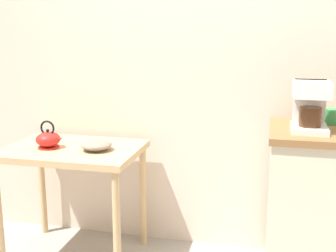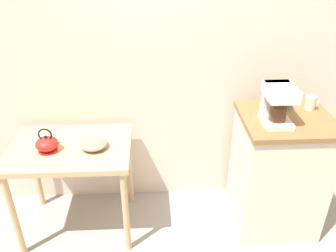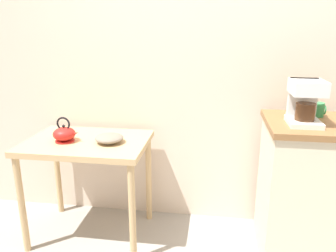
{
  "view_description": "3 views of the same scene",
  "coord_description": "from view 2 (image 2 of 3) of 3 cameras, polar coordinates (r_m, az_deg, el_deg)",
  "views": [
    {
      "loc": [
        0.44,
        -2.37,
        1.44
      ],
      "look_at": [
        -0.13,
        -0.03,
        0.9
      ],
      "focal_mm": 46.2,
      "sensor_mm": 36.0,
      "label": 1
    },
    {
      "loc": [
        -0.16,
        -2.03,
        2.02
      ],
      "look_at": [
        -0.06,
        -0.05,
        0.9
      ],
      "focal_mm": 36.85,
      "sensor_mm": 36.0,
      "label": 2
    },
    {
      "loc": [
        0.12,
        -2.05,
        1.47
      ],
      "look_at": [
        -0.16,
        -0.08,
        0.88
      ],
      "focal_mm": 35.33,
      "sensor_mm": 36.0,
      "label": 3
    }
  ],
  "objects": [
    {
      "name": "ground_plane",
      "position": [
        2.87,
        1.28,
        -15.31
      ],
      "size": [
        8.0,
        8.0,
        0.0
      ],
      "primitive_type": "plane",
      "color": "gray"
    },
    {
      "name": "back_wall",
      "position": [
        2.53,
        3.33,
        15.18
      ],
      "size": [
        4.4,
        0.1,
        2.8
      ],
      "primitive_type": "cube",
      "color": "beige",
      "rests_on": "ground_plane"
    },
    {
      "name": "wooden_table",
      "position": [
        2.52,
        -15.63,
        -5.15
      ],
      "size": [
        0.83,
        0.59,
        0.73
      ],
      "color": "tan",
      "rests_on": "ground_plane"
    },
    {
      "name": "kitchen_counter",
      "position": [
        2.7,
        17.62,
        -7.29
      ],
      "size": [
        0.62,
        0.57,
        0.93
      ],
      "color": "beige",
      "rests_on": "ground_plane"
    },
    {
      "name": "bowl_stoneware",
      "position": [
        2.4,
        -12.16,
        -2.9
      ],
      "size": [
        0.19,
        0.19,
        0.06
      ],
      "color": "gray",
      "rests_on": "wooden_table"
    },
    {
      "name": "teakettle",
      "position": [
        2.44,
        -19.36,
        -2.79
      ],
      "size": [
        0.18,
        0.15,
        0.17
      ],
      "color": "red",
      "rests_on": "wooden_table"
    },
    {
      "name": "coffee_maker",
      "position": [
        2.32,
        17.7,
        3.8
      ],
      "size": [
        0.18,
        0.22,
        0.26
      ],
      "color": "white",
      "rests_on": "kitchen_counter"
    },
    {
      "name": "mug_tall_green",
      "position": [
        2.56,
        18.81,
        3.67
      ],
      "size": [
        0.09,
        0.08,
        0.09
      ],
      "color": "#338C4C",
      "rests_on": "kitchen_counter"
    },
    {
      "name": "mug_small_cream",
      "position": [
        2.62,
        22.55,
        3.6
      ],
      "size": [
        0.08,
        0.07,
        0.1
      ],
      "color": "beige",
      "rests_on": "kitchen_counter"
    }
  ]
}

